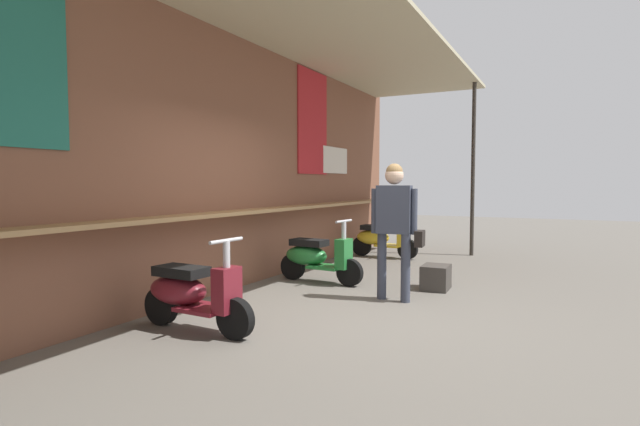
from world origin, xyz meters
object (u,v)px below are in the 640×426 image
(scooter_yellow, at_px, (380,238))
(shopper_with_handbag, at_px, (395,217))
(scooter_maroon, at_px, (190,293))
(merchandise_crate, at_px, (436,277))
(scooter_green, at_px, (316,257))

(scooter_yellow, relative_size, shopper_with_handbag, 0.80)
(scooter_maroon, height_order, merchandise_crate, scooter_maroon)
(scooter_yellow, bearing_deg, shopper_with_handbag, -64.33)
(scooter_green, relative_size, shopper_with_handbag, 0.80)
(scooter_maroon, xyz_separation_m, merchandise_crate, (3.07, -1.75, -0.22))
(scooter_maroon, height_order, shopper_with_handbag, shopper_with_handbag)
(merchandise_crate, bearing_deg, scooter_yellow, 34.82)
(scooter_maroon, relative_size, shopper_with_handbag, 0.80)
(shopper_with_handbag, distance_m, merchandise_crate, 1.31)
(scooter_green, distance_m, merchandise_crate, 1.79)
(scooter_green, bearing_deg, shopper_with_handbag, -18.02)
(scooter_green, xyz_separation_m, scooter_yellow, (2.84, 0.00, 0.00))
(scooter_green, bearing_deg, scooter_yellow, 93.67)
(merchandise_crate, bearing_deg, shopper_with_handbag, 160.92)
(scooter_maroon, relative_size, merchandise_crate, 3.08)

